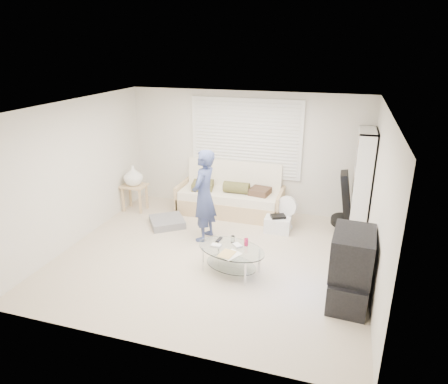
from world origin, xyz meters
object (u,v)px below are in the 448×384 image
(futon_sofa, at_px, (231,197))
(coffee_table, at_px, (231,253))
(tv_unit, at_px, (350,268))
(bookshelf, at_px, (362,183))

(futon_sofa, bearing_deg, coffee_table, -73.68)
(tv_unit, bearing_deg, coffee_table, 172.34)
(futon_sofa, relative_size, coffee_table, 1.73)
(futon_sofa, distance_m, tv_unit, 3.47)
(bookshelf, relative_size, tv_unit, 1.89)
(futon_sofa, bearing_deg, tv_unit, -45.82)
(bookshelf, xyz_separation_m, tv_unit, (-0.13, -2.30, -0.48))
(coffee_table, bearing_deg, futon_sofa, 106.32)
(bookshelf, xyz_separation_m, coffee_table, (-1.88, -2.06, -0.65))
(bookshelf, distance_m, coffee_table, 2.87)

